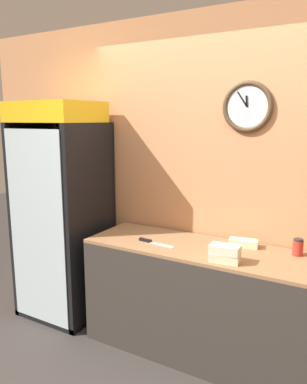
{
  "coord_description": "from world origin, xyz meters",
  "views": [
    {
      "loc": [
        0.99,
        -1.7,
        1.85
      ],
      "look_at": [
        -0.46,
        0.83,
        1.28
      ],
      "focal_mm": 35.0,
      "sensor_mm": 36.0,
      "label": 1
    }
  ],
  "objects_px": {
    "sandwich_stack_bottom": "(225,258)",
    "sandwich_stack_middle": "(225,249)",
    "beverage_cooler": "(66,201)",
    "chefs_knife": "(151,242)",
    "condiment_jar": "(298,247)",
    "sandwich_flat_left": "(244,243)"
  },
  "relations": [
    {
      "from": "sandwich_stack_bottom",
      "to": "condiment_jar",
      "type": "bearing_deg",
      "value": 42.81
    },
    {
      "from": "sandwich_stack_middle",
      "to": "sandwich_flat_left",
      "type": "height_order",
      "value": "sandwich_stack_middle"
    },
    {
      "from": "sandwich_stack_bottom",
      "to": "sandwich_flat_left",
      "type": "xyz_separation_m",
      "value": [
        0.02,
        0.37,
        -0.0
      ]
    },
    {
      "from": "beverage_cooler",
      "to": "sandwich_stack_bottom",
      "type": "bearing_deg",
      "value": -7.6
    },
    {
      "from": "chefs_knife",
      "to": "beverage_cooler",
      "type": "bearing_deg",
      "value": 173.1
    },
    {
      "from": "condiment_jar",
      "to": "sandwich_stack_middle",
      "type": "bearing_deg",
      "value": -137.19
    },
    {
      "from": "chefs_knife",
      "to": "condiment_jar",
      "type": "bearing_deg",
      "value": 15.13
    },
    {
      "from": "sandwich_stack_bottom",
      "to": "condiment_jar",
      "type": "height_order",
      "value": "condiment_jar"
    },
    {
      "from": "beverage_cooler",
      "to": "sandwich_stack_middle",
      "type": "distance_m",
      "value": 1.67
    },
    {
      "from": "beverage_cooler",
      "to": "sandwich_flat_left",
      "type": "distance_m",
      "value": 1.69
    },
    {
      "from": "sandwich_stack_middle",
      "to": "sandwich_flat_left",
      "type": "bearing_deg",
      "value": 86.77
    },
    {
      "from": "sandwich_flat_left",
      "to": "sandwich_stack_middle",
      "type": "bearing_deg",
      "value": -93.23
    },
    {
      "from": "beverage_cooler",
      "to": "chefs_knife",
      "type": "xyz_separation_m",
      "value": [
        1.01,
        -0.12,
        -0.2
      ]
    },
    {
      "from": "sandwich_stack_middle",
      "to": "chefs_knife",
      "type": "relative_size",
      "value": 0.64
    },
    {
      "from": "sandwich_flat_left",
      "to": "chefs_knife",
      "type": "xyz_separation_m",
      "value": [
        -0.66,
        -0.28,
        -0.02
      ]
    },
    {
      "from": "sandwich_stack_bottom",
      "to": "sandwich_flat_left",
      "type": "distance_m",
      "value": 0.37
    },
    {
      "from": "sandwich_stack_bottom",
      "to": "sandwich_stack_middle",
      "type": "relative_size",
      "value": 1.02
    },
    {
      "from": "sandwich_stack_middle",
      "to": "condiment_jar",
      "type": "distance_m",
      "value": 0.57
    },
    {
      "from": "sandwich_stack_bottom",
      "to": "sandwich_stack_middle",
      "type": "height_order",
      "value": "sandwich_stack_middle"
    },
    {
      "from": "beverage_cooler",
      "to": "sandwich_stack_middle",
      "type": "height_order",
      "value": "beverage_cooler"
    },
    {
      "from": "sandwich_stack_bottom",
      "to": "sandwich_flat_left",
      "type": "bearing_deg",
      "value": 86.77
    },
    {
      "from": "sandwich_stack_middle",
      "to": "sandwich_stack_bottom",
      "type": "bearing_deg",
      "value": 0.0
    }
  ]
}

